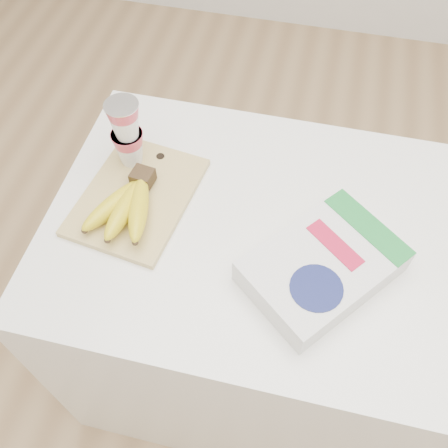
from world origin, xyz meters
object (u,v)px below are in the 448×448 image
(bananas, at_px, (127,205))
(yogurt_stack, at_px, (126,132))
(cutting_board, at_px, (137,196))
(cereal_box, at_px, (323,266))
(table, at_px, (270,309))

(bananas, xyz_separation_m, yogurt_stack, (-0.04, 0.15, 0.07))
(cutting_board, height_order, cereal_box, cereal_box)
(table, distance_m, yogurt_stack, 0.65)
(yogurt_stack, distance_m, cereal_box, 0.52)
(table, relative_size, bananas, 4.93)
(table, relative_size, yogurt_stack, 6.00)
(cutting_board, distance_m, bananas, 0.06)
(yogurt_stack, relative_size, cereal_box, 0.48)
(cutting_board, bearing_deg, bananas, -83.06)
(table, xyz_separation_m, yogurt_stack, (-0.39, 0.11, 0.51))
(bananas, bearing_deg, yogurt_stack, 105.85)
(cutting_board, xyz_separation_m, cereal_box, (0.43, -0.10, 0.03))
(cereal_box, bearing_deg, yogurt_stack, -163.24)
(bananas, relative_size, cereal_box, 0.59)
(cutting_board, distance_m, cereal_box, 0.45)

